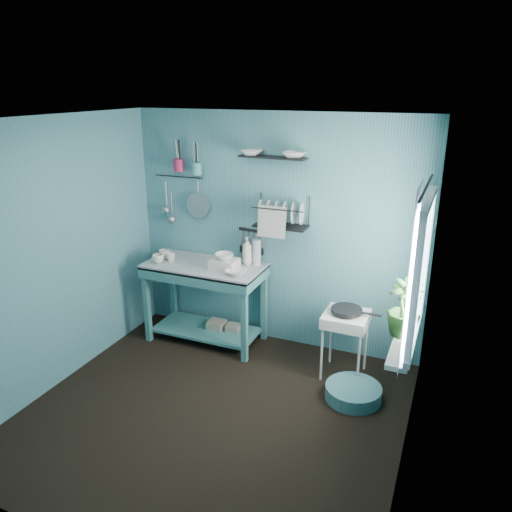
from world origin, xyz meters
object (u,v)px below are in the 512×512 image
at_px(water_bottle, 257,252).
at_px(potted_plant, 404,308).
at_px(mug_left, 158,259).
at_px(mug_mid, 171,257).
at_px(frying_pan, 347,310).
at_px(floor_basin, 353,393).
at_px(work_counter, 206,303).
at_px(colander, 198,205).
at_px(storage_tin_large, 217,330).
at_px(utensil_cup_magenta, 179,165).
at_px(wash_tub, 224,264).
at_px(dish_rack, 281,212).
at_px(hotplate_stand, 344,345).
at_px(mug_right, 164,254).
at_px(soap_bottle, 247,250).
at_px(storage_tin_small, 234,333).
at_px(utensil_cup_teal, 197,169).

height_order(water_bottle, potted_plant, potted_plant).
relative_size(mug_left, mug_mid, 1.23).
distance_m(frying_pan, floor_basin, 0.76).
distance_m(work_counter, mug_mid, 0.63).
distance_m(frying_pan, colander, 2.00).
relative_size(storage_tin_large, floor_basin, 0.43).
bearing_deg(utensil_cup_magenta, mug_left, -99.36).
height_order(wash_tub, water_bottle, water_bottle).
height_order(frying_pan, dish_rack, dish_rack).
relative_size(utensil_cup_magenta, colander, 0.46).
bearing_deg(colander, hotplate_stand, -12.61).
height_order(dish_rack, utensil_cup_magenta, utensil_cup_magenta).
distance_m(dish_rack, potted_plant, 1.68).
distance_m(mug_right, water_bottle, 1.05).
distance_m(mug_mid, mug_right, 0.13).
bearing_deg(soap_bottle, potted_plant, -26.60).
relative_size(mug_mid, water_bottle, 0.36).
xyz_separation_m(soap_bottle, storage_tin_small, (-0.12, -0.12, -0.95)).
distance_m(soap_bottle, storage_tin_small, 0.97).
relative_size(mug_right, wash_tub, 0.44).
bearing_deg(hotplate_stand, mug_mid, 176.83).
height_order(soap_bottle, dish_rack, dish_rack).
distance_m(mug_mid, wash_tub, 0.63).
bearing_deg(frying_pan, wash_tub, 175.67).
height_order(work_counter, soap_bottle, soap_bottle).
relative_size(mug_mid, utensil_cup_teal, 0.77).
xyz_separation_m(mug_right, wash_tub, (0.75, -0.02, 0.00)).
bearing_deg(wash_tub, hotplate_stand, -4.33).
bearing_deg(frying_pan, storage_tin_small, 171.14).
height_order(utensil_cup_magenta, utensil_cup_teal, utensil_cup_magenta).
relative_size(water_bottle, floor_basin, 0.54).
bearing_deg(potted_plant, mug_mid, 166.47).
bearing_deg(utensil_cup_magenta, floor_basin, -18.70).
distance_m(soap_bottle, dish_rack, 0.60).
relative_size(mug_right, utensil_cup_teal, 0.95).
bearing_deg(hotplate_stand, colander, 166.01).
relative_size(mug_left, colander, 0.44).
bearing_deg(soap_bottle, storage_tin_large, -154.89).
relative_size(mug_mid, utensil_cup_magenta, 0.77).
relative_size(mug_left, storage_tin_large, 0.56).
xyz_separation_m(dish_rack, storage_tin_large, (-0.70, -0.15, -1.41)).
bearing_deg(storage_tin_large, mug_left, -160.10).
xyz_separation_m(storage_tin_large, floor_basin, (1.68, -0.54, -0.04)).
height_order(wash_tub, soap_bottle, soap_bottle).
distance_m(water_bottle, storage_tin_small, 0.98).
xyz_separation_m(mug_mid, colander, (0.17, 0.34, 0.52)).
distance_m(water_bottle, floor_basin, 1.75).
xyz_separation_m(storage_tin_small, floor_basin, (1.48, -0.57, -0.04)).
xyz_separation_m(hotplate_stand, colander, (-1.80, 0.40, 1.14)).
relative_size(mug_left, soap_bottle, 0.41).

